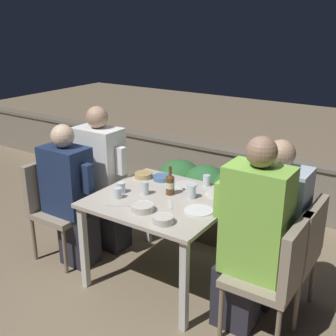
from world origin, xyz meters
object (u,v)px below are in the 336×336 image
(person_white_polo, at_px, (103,179))
(chair_left_near, at_px, (55,200))
(beer_bottle, at_px, (170,184))
(chair_left_far, at_px, (88,188))
(chair_right_far, at_px, (296,247))
(person_blue_shirt, at_px, (270,226))
(person_green_blouse, at_px, (250,238))
(person_navy_jumper, at_px, (70,196))
(chair_right_near, at_px, (278,270))
(potted_plant, at_px, (101,167))

(person_white_polo, bearing_deg, chair_left_near, -124.11)
(person_white_polo, relative_size, beer_bottle, 5.76)
(chair_left_far, xyz_separation_m, beer_bottle, (0.97, -0.08, 0.28))
(chair_left_far, xyz_separation_m, chair_right_far, (1.95, 0.00, 0.00))
(person_white_polo, distance_m, person_blue_shirt, 1.56)
(chair_left_far, bearing_deg, person_blue_shirt, 0.02)
(chair_left_far, xyz_separation_m, person_white_polo, (0.20, -0.00, 0.13))
(person_green_blouse, bearing_deg, person_blue_shirt, 88.70)
(chair_right_far, bearing_deg, chair_left_near, -169.79)
(person_navy_jumper, xyz_separation_m, person_white_polo, (0.04, 0.36, 0.05))
(person_green_blouse, bearing_deg, beer_bottle, 161.98)
(chair_right_near, height_order, potted_plant, chair_right_near)
(chair_right_far, distance_m, potted_plant, 2.44)
(chair_right_near, height_order, beer_bottle, beer_bottle)
(chair_left_far, distance_m, chair_right_near, 1.97)
(person_navy_jumper, relative_size, person_white_polo, 0.93)
(chair_left_near, bearing_deg, potted_plant, 110.20)
(person_green_blouse, bearing_deg, chair_left_near, -179.18)
(potted_plant, bearing_deg, person_white_polo, -45.82)
(potted_plant, bearing_deg, chair_left_far, -56.74)
(person_white_polo, height_order, person_green_blouse, person_green_blouse)
(chair_right_near, distance_m, beer_bottle, 1.05)
(person_green_blouse, distance_m, person_blue_shirt, 0.34)
(chair_left_far, distance_m, chair_right_far, 1.95)
(person_blue_shirt, distance_m, beer_bottle, 0.81)
(person_blue_shirt, bearing_deg, potted_plant, 163.97)
(person_white_polo, bearing_deg, person_blue_shirt, 0.02)
(chair_left_far, relative_size, beer_bottle, 3.82)
(chair_left_near, relative_size, chair_left_far, 1.00)
(chair_left_near, xyz_separation_m, potted_plant, (-0.36, 0.98, -0.06))
(chair_left_near, xyz_separation_m, person_green_blouse, (1.80, 0.03, 0.16))
(person_navy_jumper, height_order, person_blue_shirt, person_blue_shirt)
(chair_right_near, bearing_deg, chair_left_near, -179.26)
(potted_plant, bearing_deg, chair_right_near, -22.13)
(chair_left_far, xyz_separation_m, potted_plant, (-0.41, 0.62, -0.06))
(person_green_blouse, relative_size, beer_bottle, 6.00)
(chair_right_near, xyz_separation_m, person_green_blouse, (-0.20, 0.00, 0.16))
(chair_left_near, relative_size, person_navy_jumper, 0.71)
(chair_right_far, bearing_deg, chair_left_far, -179.98)
(chair_right_near, bearing_deg, person_navy_jumper, -179.17)
(chair_right_near, bearing_deg, beer_bottle, 165.42)
(chair_left_near, xyz_separation_m, person_blue_shirt, (1.80, 0.36, 0.11))
(person_green_blouse, xyz_separation_m, chair_right_far, (0.21, 0.33, -0.16))
(person_navy_jumper, xyz_separation_m, chair_left_far, (-0.15, 0.36, -0.09))
(person_green_blouse, height_order, potted_plant, person_green_blouse)
(chair_right_far, xyz_separation_m, beer_bottle, (-0.99, -0.08, 0.28))
(chair_right_near, relative_size, person_blue_shirt, 0.69)
(chair_right_far, relative_size, person_blue_shirt, 0.69)
(chair_right_near, bearing_deg, person_blue_shirt, 119.28)
(chair_left_far, relative_size, person_white_polo, 0.66)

